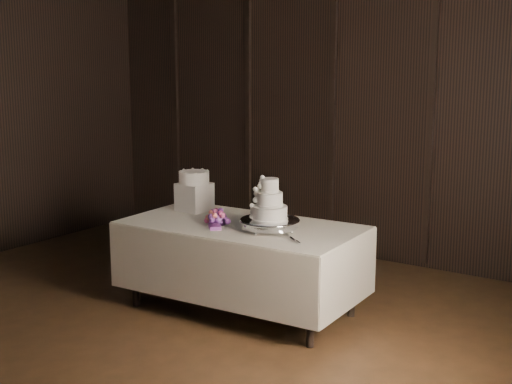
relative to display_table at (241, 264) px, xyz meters
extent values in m
cube|color=black|center=(-0.27, -1.41, -0.44)|extent=(6.04, 7.04, 0.04)
cube|color=black|center=(-0.27, 2.11, 1.08)|extent=(6.04, 0.04, 3.04)
cube|color=white|center=(0.00, 0.00, 0.34)|extent=(2.03, 1.13, 0.01)
cube|color=white|center=(0.00, 0.00, -0.06)|extent=(1.87, 1.00, 0.71)
cylinder|color=silver|center=(0.32, -0.05, 0.39)|extent=(0.56, 0.56, 0.09)
cylinder|color=white|center=(0.32, -0.05, 0.49)|extent=(0.28, 0.28, 0.11)
cylinder|color=white|center=(0.32, -0.05, 0.60)|extent=(0.21, 0.21, 0.11)
cylinder|color=white|center=(0.32, -0.05, 0.71)|extent=(0.14, 0.14, 0.11)
cube|color=white|center=(-0.66, 0.20, 0.47)|extent=(0.27, 0.27, 0.25)
cylinder|color=white|center=(-0.66, 0.20, 0.65)|extent=(0.29, 0.29, 0.11)
cube|color=silver|center=(0.57, -0.15, 0.35)|extent=(0.30, 0.25, 0.01)
camera|label=1|loc=(3.37, -4.70, 1.74)|focal=50.00mm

